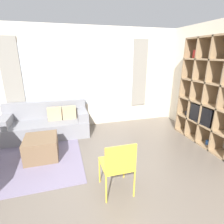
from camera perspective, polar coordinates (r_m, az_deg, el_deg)
The scene contains 7 objects.
wall_back at distance 4.92m, azimuth -9.81°, elevation 10.67°, with size 6.72×0.11×2.70m.
wall_right at distance 4.63m, azimuth 30.68°, elevation 7.85°, with size 0.07×4.56×2.70m, color beige.
area_rug at distance 3.99m, azimuth -27.54°, elevation -13.81°, with size 2.31×2.00×0.01m, color slate.
shelving_unit at distance 4.29m, azimuth 31.44°, elevation 4.64°, with size 0.40×1.99×2.36m.
couch_main at distance 4.73m, azimuth -20.34°, elevation -3.67°, with size 2.02×0.82×0.84m.
ottoman at distance 3.83m, azimuth -22.03°, elevation -10.70°, with size 0.62×0.64×0.44m.
folding_chair at distance 2.58m, azimuth 1.96°, elevation -16.45°, with size 0.44×0.46×0.86m.
Camera 1 is at (-0.54, -1.46, 1.99)m, focal length 28.00 mm.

